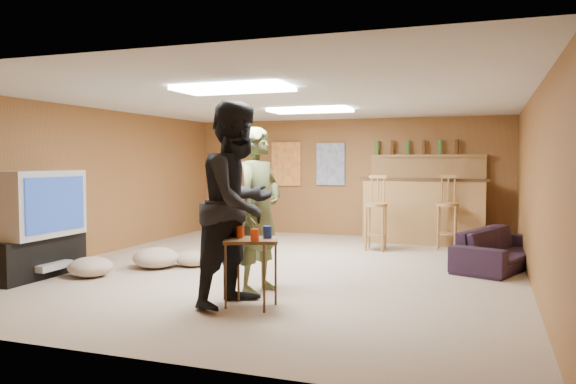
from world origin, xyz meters
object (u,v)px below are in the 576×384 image
(tv_body, at_px, (35,204))
(bar_counter, at_px, (424,211))
(person_olive, at_px, (259,210))
(sofa, at_px, (501,249))
(tray_table, at_px, (251,273))
(person_black, at_px, (238,204))

(tv_body, xyz_separation_m, bar_counter, (4.15, 4.45, -0.35))
(bar_counter, distance_m, person_olive, 4.46)
(sofa, bearing_deg, bar_counter, 53.52)
(tray_table, bearing_deg, tv_body, 172.32)
(bar_counter, relative_size, person_olive, 1.12)
(person_black, height_order, tray_table, person_black)
(bar_counter, relative_size, person_black, 1.00)
(person_black, distance_m, tray_table, 0.68)
(bar_counter, bearing_deg, tv_body, -133.00)
(tray_table, bearing_deg, person_black, 166.25)
(person_olive, bearing_deg, bar_counter, -4.57)
(tv_body, distance_m, tray_table, 3.10)
(sofa, bearing_deg, tray_table, 163.05)
(person_black, bearing_deg, tray_table, -89.73)
(bar_counter, height_order, person_olive, person_olive)
(person_olive, distance_m, sofa, 3.48)
(bar_counter, xyz_separation_m, person_black, (-1.28, -4.82, 0.45))
(sofa, xyz_separation_m, tray_table, (-2.33, -2.94, 0.08))
(person_olive, distance_m, person_black, 0.58)
(person_black, xyz_separation_m, sofa, (2.48, 2.90, -0.74))
(tv_body, distance_m, person_black, 2.90)
(bar_counter, xyz_separation_m, tray_table, (-1.13, -4.86, -0.22))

